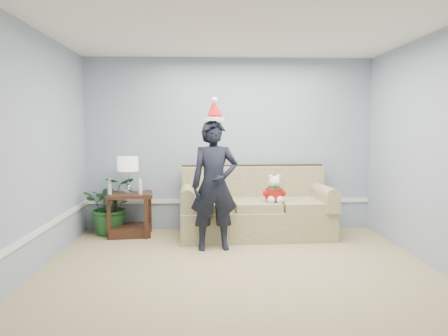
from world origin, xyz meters
The scene contains 10 objects.
room_shell centered at (0.00, 0.00, 1.35)m, with size 4.54×5.04×2.74m.
wainscot_trim centered at (-1.18, 1.18, 0.45)m, with size 4.49×4.99×0.06m.
sofa centered at (0.37, 2.04, 0.37)m, with size 2.26×1.06×1.04m.
side_table centered at (-1.50, 2.11, 0.25)m, with size 0.73×0.64×0.64m.
table_lamp centered at (-1.52, 2.12, 1.06)m, with size 0.31×0.31×0.54m.
candle_pair centered at (-1.55, 1.99, 0.75)m, with size 0.50×0.06×0.23m.
houseplant centered at (-1.81, 2.23, 0.44)m, with size 0.80×0.69×0.89m, color #1F5025.
man centered at (-0.25, 1.32, 0.85)m, with size 0.62×0.41×1.71m, color black.
santa_hat centered at (-0.25, 1.34, 1.83)m, with size 0.31×0.34×0.31m.
teddy_bear centered at (0.62, 1.80, 0.69)m, with size 0.26×0.29×0.40m.
Camera 1 is at (-0.37, -4.38, 1.59)m, focal length 35.00 mm.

